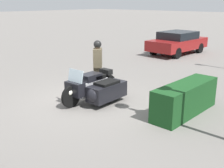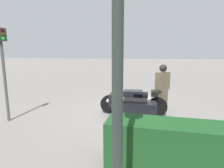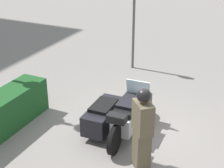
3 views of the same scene
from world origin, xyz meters
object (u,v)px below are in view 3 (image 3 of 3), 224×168
Objects in this scene: hedge_bush_curbside at (5,112)px; traffic_light_near at (133,12)px; officer_rider at (142,127)px; police_motorcycle at (118,113)px.

hedge_bush_curbside is 0.87× the size of traffic_light_near.
officer_rider is 3.67m from hedge_bush_curbside.
police_motorcycle is 2.82m from hedge_bush_curbside.
officer_rider is at bearing 35.73° from traffic_light_near.
officer_rider is 0.70× the size of hedge_bush_curbside.
traffic_light_near is (5.07, 2.29, 1.05)m from officer_rider.
traffic_light_near reaches higher than hedge_bush_curbside.
hedge_bush_curbside is at bearing -3.36° from traffic_light_near.
traffic_light_near is at bearing -107.75° from officer_rider.
traffic_light_near is at bearing 15.09° from police_motorcycle.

